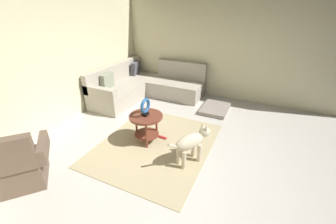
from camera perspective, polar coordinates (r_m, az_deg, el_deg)
name	(u,v)px	position (r m, az deg, el deg)	size (l,w,h in m)	color
ground_plane	(189,162)	(3.71, 5.55, -13.03)	(6.00, 6.00, 0.10)	beige
wall_back	(46,60)	(4.79, -29.49, 11.84)	(6.00, 0.12, 2.70)	beige
wall_right	(233,46)	(5.79, 16.80, 16.24)	(0.12, 6.00, 2.70)	beige
area_rug	(156,144)	(4.01, -3.16, -8.45)	(2.30, 1.90, 0.01)	tan
sectional_couch	(145,87)	(5.88, -6.17, 6.61)	(2.20, 2.25, 0.88)	#B2A899
armchair	(18,166)	(3.68, -34.76, -11.62)	(1.00, 0.98, 0.88)	brown
side_table	(146,121)	(3.90, -5.79, -2.49)	(0.60, 0.60, 0.54)	brown
torus_sculpture	(145,107)	(3.76, -5.99, 1.41)	(0.28, 0.08, 0.33)	black
dog_bed_mat	(215,109)	(5.30, 12.25, 0.86)	(0.80, 0.60, 0.09)	gray
dog	(192,142)	(3.43, 6.25, -7.88)	(0.76, 0.48, 0.63)	beige
dog_toy_rope	(162,137)	(4.16, -1.66, -6.64)	(0.05, 0.05, 0.20)	red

